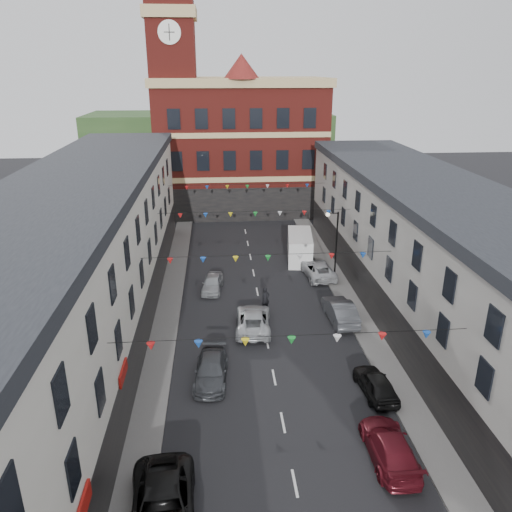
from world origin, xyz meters
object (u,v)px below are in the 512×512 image
object	(u,v)px
car_left_c	(163,509)
white_van	(300,247)
car_right_c	(390,447)
pedestrian	(265,299)
street_lamp	(334,236)
car_right_d	(376,384)
car_right_e	(340,310)
car_left_e	(213,283)
car_right_f	(318,269)
car_left_d	(211,370)
moving_car	(253,320)

from	to	relation	value
car_left_c	white_van	bearing A→B (deg)	66.77
car_right_c	pedestrian	size ratio (longest dim) A/B	2.61
car_left_c	white_van	world-z (taller)	white_van
street_lamp	car_right_d	xyz separation A→B (m)	(-1.13, -16.00, -3.25)
white_van	car_left_c	bearing A→B (deg)	-102.19
car_right_e	pedestrian	distance (m)	5.54
car_left_c	car_right_e	bearing A→B (deg)	52.17
car_left_c	car_right_c	world-z (taller)	car_left_c
car_left_c	car_left_e	size ratio (longest dim) A/B	1.47
car_right_e	car_right_f	distance (m)	8.00
car_right_f	white_van	world-z (taller)	white_van
pedestrian	car_left_d	bearing A→B (deg)	-138.16
car_left_d	moving_car	distance (m)	6.56
car_left_e	moving_car	distance (m)	7.20
car_right_e	car_right_f	size ratio (longest dim) A/B	0.95
car_right_c	car_left_c	bearing A→B (deg)	15.86
car_right_d	moving_car	bearing A→B (deg)	-57.01
car_right_c	car_right_d	xyz separation A→B (m)	(0.87, 4.87, -0.03)
car_right_e	pedestrian	bearing A→B (deg)	-23.97
car_left_e	car_right_d	world-z (taller)	car_right_d
car_left_e	street_lamp	bearing A→B (deg)	15.29
car_right_f	pedestrian	bearing A→B (deg)	44.52
car_right_d	car_left_e	bearing A→B (deg)	-63.19
car_right_c	car_right_d	distance (m)	4.95
car_right_e	white_van	world-z (taller)	white_van
car_right_f	moving_car	distance (m)	10.76
car_right_c	white_van	distance (m)	25.92
white_van	car_left_d	bearing A→B (deg)	-106.28
car_right_f	car_right_e	bearing A→B (deg)	85.20
car_right_d	street_lamp	bearing A→B (deg)	-98.98
car_left_d	car_left_c	bearing A→B (deg)	-96.40
car_right_d	moving_car	world-z (taller)	moving_car
car_left_c	car_right_c	distance (m)	10.42
car_left_d	moving_car	xyz separation A→B (m)	(2.88, 5.89, 0.05)
car_right_e	white_van	xyz separation A→B (m)	(-0.91, 12.35, 0.47)
car_left_d	car_right_e	bearing A→B (deg)	40.28
street_lamp	car_left_d	size ratio (longest dim) A/B	1.34
car_right_e	moving_car	bearing A→B (deg)	3.91
car_left_c	car_right_f	xyz separation A→B (m)	(11.00, 24.32, -0.10)
moving_car	car_left_d	bearing A→B (deg)	68.19
street_lamp	white_van	distance (m)	6.03
car_left_c	car_right_f	world-z (taller)	car_left_c
pedestrian	car_right_c	bearing A→B (deg)	-98.16
car_right_c	moving_car	distance (m)	13.89
pedestrian	street_lamp	bearing A→B (deg)	17.24
moving_car	white_van	size ratio (longest dim) A/B	0.90
street_lamp	car_right_d	distance (m)	16.37
street_lamp	car_left_d	world-z (taller)	street_lamp
car_right_d	car_right_e	size ratio (longest dim) A/B	0.82
street_lamp	pedestrian	bearing A→B (deg)	-139.45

